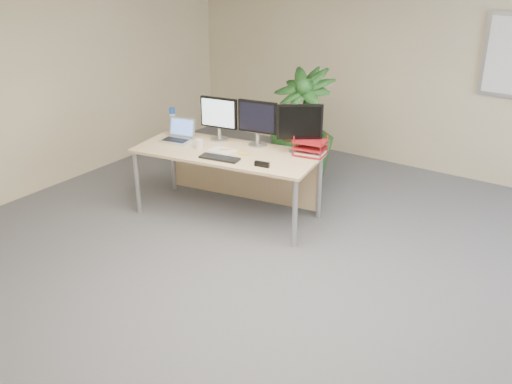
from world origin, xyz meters
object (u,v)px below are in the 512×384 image
Objects in this scene: monitor_left at (219,116)px; monitor_right at (258,120)px; desk at (232,162)px; floor_plant at (302,130)px; laptop at (179,135)px.

monitor_right reaches higher than monitor_left.
desk is 4.18× the size of monitor_right.
floor_plant is 4.19× the size of laptop.
floor_plant is 3.18× the size of monitor_left.
floor_plant is at bearing 54.01° from monitor_left.
floor_plant is 1.41m from laptop.
floor_plant is 1.01m from monitor_left.
desk is 0.52m from monitor_left.
floor_plant reaches higher than monitor_right.
floor_plant is (0.32, 0.93, 0.17)m from desk.
floor_plant reaches higher than desk.
laptop is (-0.64, -0.11, 0.21)m from desk.
monitor_right is 0.91m from laptop.
monitor_left reaches higher than desk.
monitor_left is (-0.26, 0.13, 0.43)m from desk.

